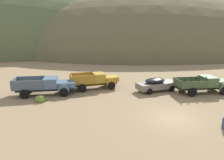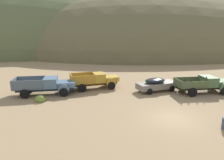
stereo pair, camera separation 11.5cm
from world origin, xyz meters
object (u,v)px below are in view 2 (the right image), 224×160
Objects in this scene: truck_mustard at (98,80)px; car_primer_gray at (158,84)px; truck_chalk_blue at (49,85)px; truck_weathered_green at (207,84)px.

truck_mustard is 1.13× the size of car_primer_gray.
truck_chalk_blue is 1.05× the size of truck_weathered_green.
truck_weathered_green is (17.50, -2.86, -0.02)m from truck_chalk_blue.
truck_mustard is at bearing 164.30° from truck_weathered_green.
truck_mustard reaches higher than car_primer_gray.
truck_mustard is at bearing 150.15° from car_primer_gray.
truck_weathered_green reaches higher than truck_mustard.
car_primer_gray is at bearing 165.20° from truck_weathered_green.
truck_weathered_green is at bearing -25.91° from truck_mustard.
truck_chalk_blue is 5.70m from truck_mustard.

